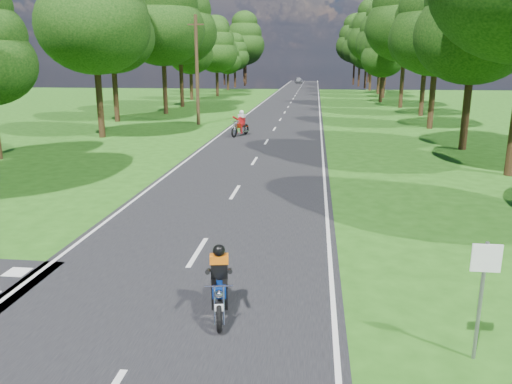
# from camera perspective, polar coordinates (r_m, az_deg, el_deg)

# --- Properties ---
(ground) EXTENTS (160.00, 160.00, 0.00)m
(ground) POSITION_cam_1_polar(r_m,az_deg,el_deg) (10.95, -9.11, -10.70)
(ground) COLOR #205012
(ground) RESTS_ON ground
(main_road) EXTENTS (7.00, 140.00, 0.02)m
(main_road) POSITION_cam_1_polar(r_m,az_deg,el_deg) (59.75, 4.01, 10.16)
(main_road) COLOR black
(main_road) RESTS_ON ground
(road_markings) EXTENTS (7.40, 140.00, 0.01)m
(road_markings) POSITION_cam_1_polar(r_m,az_deg,el_deg) (57.89, 3.78, 10.04)
(road_markings) COLOR silver
(road_markings) RESTS_ON main_road
(treeline) EXTENTS (40.00, 115.35, 14.78)m
(treeline) POSITION_cam_1_polar(r_m,az_deg,el_deg) (69.67, 5.79, 17.55)
(treeline) COLOR black
(treeline) RESTS_ON ground
(telegraph_pole) EXTENTS (1.20, 0.26, 8.00)m
(telegraph_pole) POSITION_cam_1_polar(r_m,az_deg,el_deg) (38.53, -6.76, 13.69)
(telegraph_pole) COLOR #382616
(telegraph_pole) RESTS_ON ground
(road_sign) EXTENTS (0.45, 0.07, 2.00)m
(road_sign) POSITION_cam_1_polar(r_m,az_deg,el_deg) (8.61, 24.51, -9.36)
(road_sign) COLOR slate
(road_sign) RESTS_ON ground
(rider_near_blue) EXTENTS (0.80, 1.66, 1.32)m
(rider_near_blue) POSITION_cam_1_polar(r_m,az_deg,el_deg) (9.51, -4.22, -10.09)
(rider_near_blue) COLOR navy
(rider_near_blue) RESTS_ON main_road
(rider_far_red) EXTENTS (1.26, 2.07, 1.63)m
(rider_far_red) POSITION_cam_1_polar(r_m,az_deg,el_deg) (32.40, -1.82, 7.88)
(rider_far_red) COLOR maroon
(rider_far_red) RESTS_ON main_road
(distant_car) EXTENTS (2.09, 4.04, 1.31)m
(distant_car) POSITION_cam_1_polar(r_m,az_deg,el_deg) (114.45, 4.89, 12.61)
(distant_car) COLOR #AAADB1
(distant_car) RESTS_ON main_road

